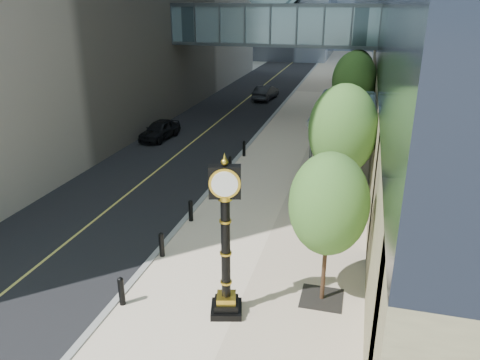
% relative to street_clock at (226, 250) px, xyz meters
% --- Properties ---
extents(ground, '(320.00, 320.00, 0.00)m').
position_rel_street_clock_xyz_m(ground, '(-0.72, -1.47, -2.32)').
color(ground, gray).
rests_on(ground, ground).
extents(road, '(8.00, 180.00, 0.02)m').
position_rel_street_clock_xyz_m(road, '(-7.72, 38.53, -2.31)').
color(road, black).
rests_on(road, ground).
extents(sidewalk, '(8.00, 180.00, 0.06)m').
position_rel_street_clock_xyz_m(sidewalk, '(0.28, 38.53, -2.29)').
color(sidewalk, beige).
rests_on(sidewalk, ground).
extents(curb, '(0.25, 180.00, 0.07)m').
position_rel_street_clock_xyz_m(curb, '(-3.72, 38.53, -2.28)').
color(curb, gray).
rests_on(curb, ground).
extents(skywalk, '(17.00, 4.20, 5.80)m').
position_rel_street_clock_xyz_m(skywalk, '(-3.72, 26.53, 5.40)').
color(skywalk, slate).
rests_on(skywalk, ground).
extents(entrance_canopy, '(3.00, 8.00, 4.38)m').
position_rel_street_clock_xyz_m(entrance_canopy, '(2.76, 12.53, 1.88)').
color(entrance_canopy, '#383F44').
rests_on(entrance_canopy, ground).
extents(bollard_row, '(0.20, 16.20, 0.90)m').
position_rel_street_clock_xyz_m(bollard_row, '(-3.42, 7.53, -1.81)').
color(bollard_row, black).
rests_on(bollard_row, sidewalk).
extents(street_trees, '(2.99, 28.61, 6.14)m').
position_rel_street_clock_xyz_m(street_trees, '(2.88, 15.17, 1.57)').
color(street_trees, black).
rests_on(street_trees, sidewalk).
extents(street_clock, '(1.19, 1.19, 5.21)m').
position_rel_street_clock_xyz_m(street_clock, '(0.00, 0.00, 0.00)').
color(street_clock, black).
rests_on(street_clock, sidewalk).
extents(pedestrian, '(0.67, 0.50, 1.68)m').
position_rel_street_clock_xyz_m(pedestrian, '(1.58, 12.59, -1.42)').
color(pedestrian, beige).
rests_on(pedestrian, sidewalk).
extents(car_near, '(2.00, 4.09, 1.34)m').
position_rel_street_clock_xyz_m(car_near, '(-10.23, 17.86, -1.63)').
color(car_near, black).
rests_on(car_near, road).
extents(car_far, '(1.95, 4.35, 1.39)m').
position_rel_street_clock_xyz_m(car_far, '(-5.85, 33.51, -1.60)').
color(car_far, '#222227').
rests_on(car_far, road).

